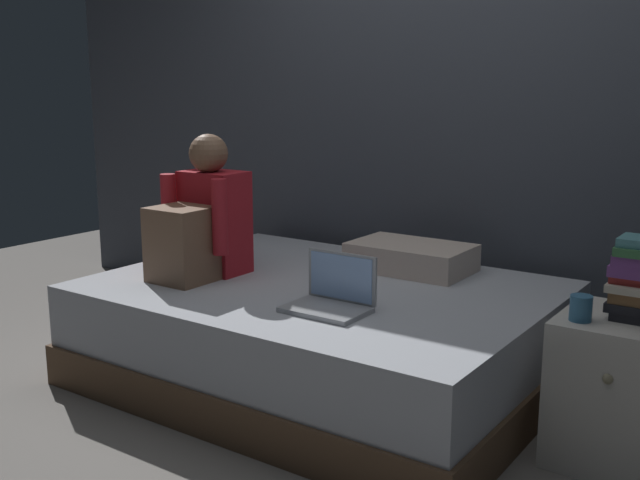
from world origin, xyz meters
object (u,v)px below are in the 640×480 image
object	(u,v)px
laptop	(332,296)
bed	(322,333)
pillow	(411,257)
mug	(581,308)
person_sitting	(202,223)
nightstand	(621,390)

from	to	relation	value
laptop	bed	bearing A→B (deg)	130.70
pillow	mug	xyz separation A→B (m)	(0.96, -0.57, 0.06)
laptop	pillow	xyz separation A→B (m)	(-0.05, 0.75, 0.01)
laptop	mug	world-z (taller)	laptop
bed	laptop	bearing A→B (deg)	-49.30
person_sitting	laptop	bearing A→B (deg)	-7.69
bed	mug	distance (m)	1.23
laptop	pillow	size ratio (longest dim) A/B	0.57
nightstand	laptop	size ratio (longest dim) A/B	1.68
mug	pillow	bearing A→B (deg)	149.38
pillow	mug	bearing A→B (deg)	-30.62
bed	person_sitting	size ratio (longest dim) A/B	3.05
pillow	laptop	bearing A→B (deg)	-86.24
laptop	mug	size ratio (longest dim) A/B	3.56
bed	laptop	xyz separation A→B (m)	(0.26, -0.30, 0.29)
bed	person_sitting	xyz separation A→B (m)	(-0.55, -0.19, 0.48)
laptop	pillow	world-z (taller)	laptop
bed	laptop	size ratio (longest dim) A/B	6.25
person_sitting	laptop	distance (m)	0.83
pillow	bed	bearing A→B (deg)	-114.83
nightstand	person_sitting	distance (m)	1.91
laptop	mug	bearing A→B (deg)	11.17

